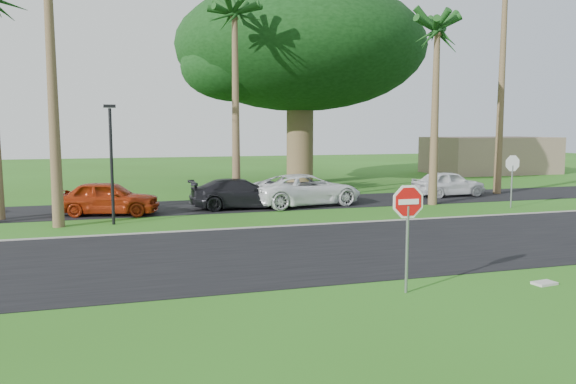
% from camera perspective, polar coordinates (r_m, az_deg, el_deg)
% --- Properties ---
extents(ground, '(120.00, 120.00, 0.00)m').
position_cam_1_polar(ground, '(15.73, 5.01, -7.28)').
color(ground, '#295816').
rests_on(ground, ground).
extents(road, '(120.00, 8.00, 0.02)m').
position_cam_1_polar(road, '(17.56, 2.59, -5.78)').
color(road, black).
rests_on(road, ground).
extents(parking_strip, '(120.00, 5.00, 0.02)m').
position_cam_1_polar(parking_strip, '(27.54, -4.63, -1.31)').
color(parking_strip, black).
rests_on(parking_strip, ground).
extents(curb, '(120.00, 0.12, 0.06)m').
position_cam_1_polar(curb, '(21.35, -1.00, -3.51)').
color(curb, gray).
rests_on(curb, ground).
extents(stop_sign_near, '(1.05, 0.07, 2.62)m').
position_cam_1_polar(stop_sign_near, '(12.93, 12.07, -2.40)').
color(stop_sign_near, gray).
rests_on(stop_sign_near, ground).
extents(stop_sign_far, '(1.05, 0.07, 2.62)m').
position_cam_1_polar(stop_sign_far, '(28.44, 21.83, 2.07)').
color(stop_sign_far, gray).
rests_on(stop_sign_far, ground).
extents(palm_center, '(5.00, 5.00, 10.50)m').
position_cam_1_polar(palm_center, '(29.26, -5.44, 17.15)').
color(palm_center, brown).
rests_on(palm_center, ground).
extents(palm_right_near, '(5.00, 5.00, 9.50)m').
position_cam_1_polar(palm_right_near, '(28.64, 14.93, 15.23)').
color(palm_right_near, brown).
rests_on(palm_right_near, ground).
extents(canopy_tree, '(16.50, 16.50, 13.12)m').
position_cam_1_polar(canopy_tree, '(38.38, 1.24, 14.30)').
color(canopy_tree, brown).
rests_on(canopy_tree, ground).
extents(streetlight_right, '(0.45, 0.25, 4.64)m').
position_cam_1_polar(streetlight_right, '(22.72, -17.51, 3.45)').
color(streetlight_right, black).
rests_on(streetlight_right, ground).
extents(building_far, '(10.00, 6.00, 3.00)m').
position_cam_1_polar(building_far, '(50.01, 19.79, 3.55)').
color(building_far, gray).
rests_on(building_far, ground).
extents(car_red, '(4.62, 2.75, 1.47)m').
position_cam_1_polar(car_red, '(25.40, -17.81, -0.61)').
color(car_red, '#9B280C').
rests_on(car_red, ground).
extents(car_dark, '(4.82, 2.06, 1.38)m').
position_cam_1_polar(car_dark, '(26.26, -4.83, -0.19)').
color(car_dark, black).
rests_on(car_dark, ground).
extents(car_minivan, '(5.80, 3.36, 1.52)m').
position_cam_1_polar(car_minivan, '(27.15, 1.84, 0.19)').
color(car_minivan, white).
rests_on(car_minivan, ground).
extents(car_pickup, '(4.20, 1.91, 1.40)m').
position_cam_1_polar(car_pickup, '(32.08, 15.98, 0.81)').
color(car_pickup, white).
rests_on(car_pickup, ground).
extents(utility_slab, '(0.59, 0.42, 0.06)m').
position_cam_1_polar(utility_slab, '(15.01, 24.59, -8.42)').
color(utility_slab, '#A8A7A0').
rests_on(utility_slab, ground).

